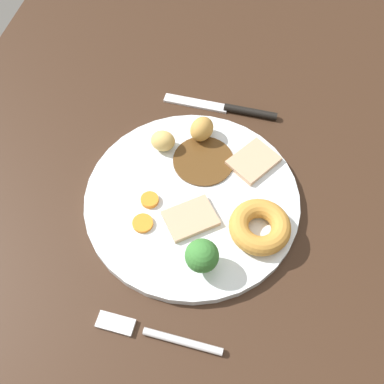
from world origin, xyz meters
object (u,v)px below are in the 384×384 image
Objects in this scene: broccoli_floret at (202,256)px; knife at (230,109)px; meat_slice_main at (188,218)px; roast_potato_right at (202,129)px; roast_potato_left at (163,141)px; carrot_coin_back at (143,223)px; carrot_coin_front at (150,200)px; meat_slice_under at (253,161)px; fork at (155,334)px; yorkshire_pudding at (260,224)px; dinner_plate at (192,198)px.

broccoli_floret is 27.98cm from knife.
roast_potato_right is at bearing 2.93° from meat_slice_main.
broccoli_floret is (-17.30, -8.82, 1.45)cm from roast_potato_left.
carrot_coin_front is at bearing -1.00° from carrot_coin_back.
meat_slice_under is at bearing -15.03° from broccoli_floret.
knife is at bearing -91.85° from fork.
broccoli_floret is at bearing -132.64° from carrot_coin_front.
fork is (-15.48, 10.43, -2.29)cm from yorkshire_pudding.
dinner_plate is 4.51× the size of meat_slice_under.
roast_potato_right is at bearing -17.28° from carrot_coin_back.
broccoli_floret reaches higher than dinner_plate.
dinner_plate is 3.70× the size of yorkshire_pudding.
dinner_plate is at bearing -45.07° from carrot_coin_back.
meat_slice_under is 15.98cm from carrot_coin_front.
meat_slice_under is 0.82× the size of yorkshire_pudding.
meat_slice_main is 9.44cm from yorkshire_pudding.
broccoli_floret reaches higher than yorkshire_pudding.
roast_potato_right reaches higher than carrot_coin_front.
dinner_plate is 1.60× the size of knife.
fork is at bearing 179.40° from roast_potato_right.
roast_potato_right is at bearing 10.09° from broccoli_floret.
meat_slice_main is at bearing -72.93° from carrot_coin_back.
meat_slice_under reaches higher than dinner_plate.
broccoli_floret reaches higher than carrot_coin_back.
meat_slice_main is 0.99× the size of meat_slice_under.
meat_slice_under is at bearing 117.86° from knife.
roast_potato_left is at bearing 37.49° from dinner_plate.
roast_potato_right is (14.34, 0.73, 1.37)cm from meat_slice_main.
broccoli_floret reaches higher than roast_potato_right.
meat_slice_under reaches higher than fork.
broccoli_floret is 0.34× the size of fork.
roast_potato_left is 13.08cm from carrot_coin_back.
meat_slice_under is at bearing -104.27° from fork.
yorkshire_pudding is at bearing -81.64° from carrot_coin_back.
meat_slice_main is 14.42cm from roast_potato_right.
knife is (17.88, -2.80, -0.25)cm from dinner_plate.
knife is (21.66, -2.61, -1.35)cm from meat_slice_main.
yorkshire_pudding is at bearing -45.02° from broccoli_floret.
meat_slice_under is 2.70× the size of carrot_coin_front.
fork is at bearing 87.83° from knife.
fork is 0.83× the size of knife.
carrot_coin_front is (-9.11, 13.13, -0.06)cm from meat_slice_under.
dinner_plate is 4.54× the size of meat_slice_main.
roast_potato_left is 1.47× the size of carrot_coin_front.
carrot_coin_back is at bearing 162.72° from roast_potato_right.
dinner_plate is 5.91cm from carrot_coin_front.
roast_potato_left is 1.30× the size of carrot_coin_back.
roast_potato_left is 0.92× the size of roast_potato_right.
roast_potato_right is 16.93cm from carrot_coin_back.
fork is (-16.87, -4.64, -1.35)cm from carrot_coin_front.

